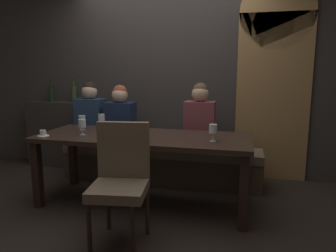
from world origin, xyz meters
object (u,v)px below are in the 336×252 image
object	(u,v)px
banquette_bench	(161,164)
dining_table	(143,144)
wine_glass_near_left	(82,120)
wine_glass_far_left	(101,118)
chair_near_side	(121,175)
wine_bottle_pale_label	(74,94)
wine_bottle_dark_red	(51,93)
diner_bearded	(120,117)
wine_glass_end_left	(213,129)
espresso_cup	(43,134)
diner_far_end	(200,119)
wine_glass_end_right	(144,129)
diner_redhead	(91,114)
wine_glass_center_back	(82,124)

from	to	relation	value
banquette_bench	dining_table	bearing A→B (deg)	-90.00
wine_glass_near_left	wine_glass_far_left	xyz separation A→B (m)	(0.17, 0.15, 0.00)
chair_near_side	wine_bottle_pale_label	bearing A→B (deg)	128.68
wine_bottle_dark_red	wine_bottle_pale_label	size ratio (longest dim) A/B	1.00
dining_table	wine_bottle_dark_red	distance (m)	2.04
chair_near_side	wine_glass_far_left	world-z (taller)	chair_near_side
diner_bearded	wine_glass_end_left	world-z (taller)	diner_bearded
diner_bearded	wine_bottle_dark_red	distance (m)	1.27
wine_bottle_pale_label	wine_glass_near_left	xyz separation A→B (m)	(0.62, -0.92, -0.21)
wine_glass_near_left	espresso_cup	bearing A→B (deg)	-116.91
dining_table	diner_far_end	bearing A→B (deg)	53.84
wine_glass_end_left	wine_glass_near_left	bearing A→B (deg)	170.85
banquette_bench	wine_bottle_dark_red	size ratio (longest dim) A/B	7.67
wine_glass_near_left	wine_glass_end_right	size ratio (longest dim) A/B	1.00
diner_far_end	wine_glass_end_left	xyz separation A→B (m)	(0.23, -0.78, 0.02)
banquette_bench	wine_bottle_pale_label	size ratio (longest dim) A/B	7.67
wine_bottle_pale_label	espresso_cup	distance (m)	1.43
wine_bottle_dark_red	wine_glass_end_left	distance (m)	2.70
wine_bottle_dark_red	wine_glass_end_right	distance (m)	2.22
diner_far_end	wine_glass_near_left	xyz separation A→B (m)	(-1.26, -0.54, 0.02)
diner_bearded	wine_glass_near_left	distance (m)	0.59
wine_glass_end_right	espresso_cup	distance (m)	1.07
diner_redhead	diner_bearded	size ratio (longest dim) A/B	1.04
wine_bottle_dark_red	wine_bottle_pale_label	world-z (taller)	same
banquette_bench	diner_redhead	xyz separation A→B (m)	(-0.96, 0.02, 0.60)
dining_table	chair_near_side	bearing A→B (deg)	-86.78
chair_near_side	wine_glass_near_left	size ratio (longest dim) A/B	5.98
dining_table	wine_glass_near_left	distance (m)	0.80
wine_glass_center_back	wine_glass_end_left	bearing A→B (deg)	0.76
wine_glass_end_left	wine_bottle_pale_label	bearing A→B (deg)	151.19
wine_glass_near_left	wine_glass_end_right	bearing A→B (deg)	-24.19
banquette_bench	wine_bottle_dark_red	world-z (taller)	wine_bottle_dark_red
diner_far_end	wine_glass_near_left	distance (m)	1.37
banquette_bench	diner_bearded	xyz separation A→B (m)	(-0.52, -0.02, 0.59)
banquette_bench	diner_redhead	bearing A→B (deg)	178.92
wine_bottle_pale_label	wine_glass_end_right	bearing A→B (deg)	-41.55
banquette_bench	wine_glass_far_left	size ratio (longest dim) A/B	15.24
wine_glass_end_right	chair_near_side	bearing A→B (deg)	-95.92
diner_bearded	wine_glass_center_back	xyz separation A→B (m)	(-0.10, -0.80, 0.04)
wine_glass_near_left	wine_glass_end_right	world-z (taller)	same
chair_near_side	espresso_cup	size ratio (longest dim) A/B	8.17
dining_table	wine_glass_center_back	distance (m)	0.66
chair_near_side	wine_glass_end_right	distance (m)	0.56
chair_near_side	wine_bottle_pale_label	size ratio (longest dim) A/B	3.01
wine_bottle_pale_label	wine_glass_center_back	size ratio (longest dim) A/B	1.99
wine_bottle_dark_red	wine_glass_near_left	size ratio (longest dim) A/B	1.99
wine_bottle_pale_label	diner_far_end	bearing A→B (deg)	-11.43
wine_glass_end_right	wine_glass_near_left	bearing A→B (deg)	155.81
banquette_bench	wine_bottle_pale_label	distance (m)	1.66
dining_table	chair_near_side	distance (m)	0.73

